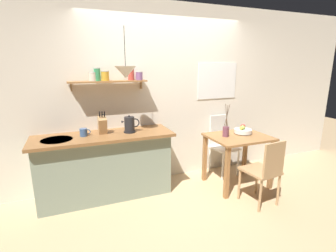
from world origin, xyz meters
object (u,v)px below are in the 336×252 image
(pendant_lamp, at_px, (126,72))
(dining_chair_far, at_px, (221,142))
(twig_vase, at_px, (226,131))
(knife_block, at_px, (102,125))
(electric_kettle, at_px, (130,125))
(coffee_mug_by_sink, at_px, (84,132))
(dining_chair_near, at_px, (265,169))
(fruit_bowl, at_px, (243,130))
(dining_table, at_px, (238,145))

(pendant_lamp, bearing_deg, dining_chair_far, 9.01)
(twig_vase, relative_size, knife_block, 1.58)
(electric_kettle, height_order, coffee_mug_by_sink, electric_kettle)
(dining_chair_near, bearing_deg, coffee_mug_by_sink, 154.79)
(pendant_lamp, bearing_deg, twig_vase, -6.99)
(twig_vase, bearing_deg, pendant_lamp, 173.01)
(knife_block, bearing_deg, coffee_mug_by_sink, -171.52)
(dining_chair_far, bearing_deg, dining_chair_near, -93.47)
(coffee_mug_by_sink, height_order, pendant_lamp, pendant_lamp)
(fruit_bowl, xyz_separation_m, electric_kettle, (-1.69, 0.27, 0.18))
(dining_table, bearing_deg, dining_chair_near, -93.50)
(dining_table, xyz_separation_m, electric_kettle, (-1.56, 0.35, 0.37))
(dining_chair_near, bearing_deg, knife_block, 151.11)
(electric_kettle, relative_size, knife_block, 0.80)
(dining_table, bearing_deg, dining_chair_far, 86.57)
(electric_kettle, xyz_separation_m, knife_block, (-0.36, 0.07, 0.02))
(dining_chair_far, distance_m, knife_block, 2.00)
(dining_chair_far, height_order, knife_block, knife_block)
(dining_table, distance_m, pendant_lamp, 1.95)
(dining_table, xyz_separation_m, pendant_lamp, (-1.61, 0.22, 1.08))
(dining_table, bearing_deg, knife_block, 167.83)
(dining_chair_far, relative_size, knife_block, 3.17)
(dining_table, relative_size, coffee_mug_by_sink, 6.40)
(dining_table, distance_m, dining_chair_near, 0.64)
(electric_kettle, distance_m, knife_block, 0.36)
(twig_vase, bearing_deg, knife_block, 167.97)
(fruit_bowl, height_order, twig_vase, twig_vase)
(dining_table, xyz_separation_m, dining_chair_near, (-0.04, -0.62, -0.13))
(dining_chair_near, xyz_separation_m, fruit_bowl, (0.17, 0.70, 0.33))
(fruit_bowl, height_order, electric_kettle, electric_kettle)
(electric_kettle, bearing_deg, dining_chair_near, -32.51)
(electric_kettle, bearing_deg, twig_vase, -12.40)
(fruit_bowl, xyz_separation_m, coffee_mug_by_sink, (-2.29, 0.30, 0.12))
(dining_chair_near, relative_size, electric_kettle, 3.59)
(coffee_mug_by_sink, xyz_separation_m, pendant_lamp, (0.55, -0.16, 0.76))
(knife_block, distance_m, pendant_lamp, 0.78)
(electric_kettle, relative_size, coffee_mug_by_sink, 1.82)
(electric_kettle, height_order, knife_block, knife_block)
(fruit_bowl, relative_size, pendant_lamp, 0.43)
(fruit_bowl, xyz_separation_m, knife_block, (-2.04, 0.33, 0.19))
(coffee_mug_by_sink, bearing_deg, knife_block, 8.48)
(dining_table, relative_size, electric_kettle, 3.51)
(dining_chair_far, xyz_separation_m, knife_block, (-1.94, -0.07, 0.49))
(twig_vase, xyz_separation_m, knife_block, (-1.71, 0.36, 0.16))
(dining_table, height_order, dining_chair_near, dining_chair_near)
(coffee_mug_by_sink, bearing_deg, twig_vase, -9.52)
(knife_block, bearing_deg, dining_chair_far, 2.02)
(coffee_mug_by_sink, distance_m, pendant_lamp, 0.95)
(dining_chair_near, distance_m, dining_chair_far, 1.10)
(dining_chair_near, distance_m, coffee_mug_by_sink, 2.39)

